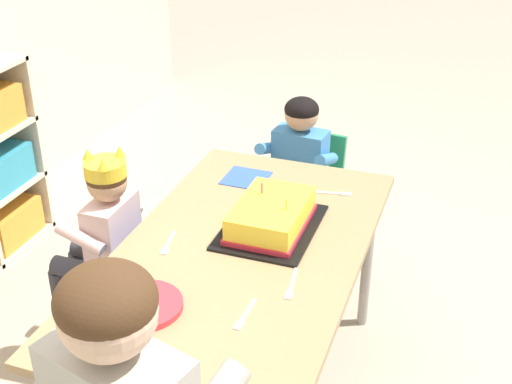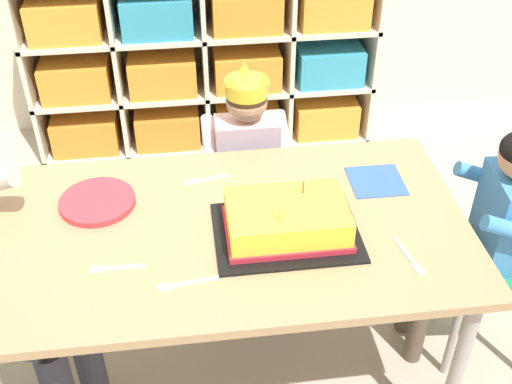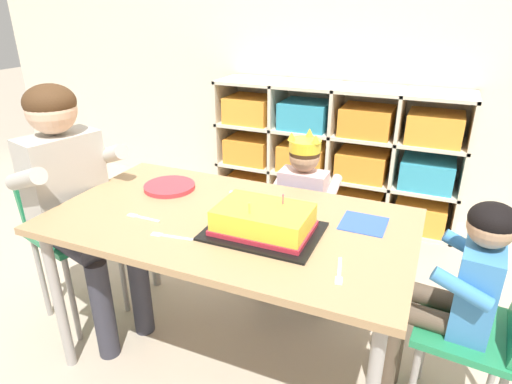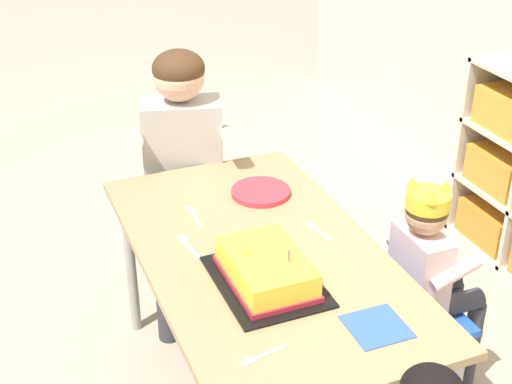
{
  "view_description": "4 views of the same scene",
  "coord_description": "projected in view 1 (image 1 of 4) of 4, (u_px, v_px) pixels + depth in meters",
  "views": [
    {
      "loc": [
        -1.6,
        -0.62,
        1.76
      ],
      "look_at": [
        0.06,
        -0.03,
        0.81
      ],
      "focal_mm": 48.24,
      "sensor_mm": 36.0,
      "label": 1
    },
    {
      "loc": [
        -0.09,
        -1.28,
        1.72
      ],
      "look_at": [
        0.07,
        -0.04,
        0.77
      ],
      "focal_mm": 44.82,
      "sensor_mm": 36.0,
      "label": 2
    },
    {
      "loc": [
        0.63,
        -1.23,
        1.34
      ],
      "look_at": [
        0.1,
        0.02,
        0.74
      ],
      "focal_mm": 30.73,
      "sensor_mm": 36.0,
      "label": 3
    },
    {
      "loc": [
        1.74,
        -0.73,
        1.87
      ],
      "look_at": [
        0.01,
        -0.02,
        0.85
      ],
      "focal_mm": 51.73,
      "sensor_mm": 36.0,
      "label": 4
    }
  ],
  "objects": [
    {
      "name": "activity_table",
      "position": [
        240.0,
        266.0,
        2.07
      ],
      "size": [
        1.27,
        0.71,
        0.63
      ],
      "color": "#A37F56",
      "rests_on": "ground"
    },
    {
      "name": "classroom_chair_blue",
      "position": [
        132.0,
        272.0,
        2.39
      ],
      "size": [
        0.37,
        0.3,
        0.61
      ],
      "rotation": [
        0.0,
        0.0,
        3.14
      ],
      "color": "#1E4CA8",
      "rests_on": "ground"
    },
    {
      "name": "child_with_crown",
      "position": [
        102.0,
        233.0,
        2.35
      ],
      "size": [
        0.3,
        0.31,
        0.83
      ],
      "rotation": [
        0.0,
        0.0,
        3.14
      ],
      "color": "beige",
      "rests_on": "ground"
    },
    {
      "name": "classroom_chair_guest_side",
      "position": [
        303.0,
        191.0,
        2.88
      ],
      "size": [
        0.34,
        0.34,
        0.62
      ],
      "rotation": [
        0.0,
        0.0,
        -1.66
      ],
      "color": "#238451",
      "rests_on": "ground"
    },
    {
      "name": "guest_at_table_side",
      "position": [
        295.0,
        172.0,
        2.74
      ],
      "size": [
        0.31,
        0.31,
        0.82
      ],
      "rotation": [
        0.0,
        0.0,
        -1.66
      ],
      "color": "#3D7FBC",
      "rests_on": "ground"
    },
    {
      "name": "birthday_cake_on_tray",
      "position": [
        271.0,
        217.0,
        2.13
      ],
      "size": [
        0.37,
        0.28,
        0.13
      ],
      "color": "black",
      "rests_on": "activity_table"
    },
    {
      "name": "paper_plate_stack",
      "position": [
        144.0,
        305.0,
        1.79
      ],
      "size": [
        0.21,
        0.21,
        0.02
      ],
      "primitive_type": "cylinder",
      "color": "#DB333D",
      "rests_on": "activity_table"
    },
    {
      "name": "paper_napkin_square",
      "position": [
        246.0,
        178.0,
        2.45
      ],
      "size": [
        0.15,
        0.15,
        0.0
      ],
      "primitive_type": "cube",
      "rotation": [
        0.0,
        0.0,
        -0.01
      ],
      "color": "#3356B7",
      "rests_on": "activity_table"
    },
    {
      "name": "fork_near_cake_tray",
      "position": [
        334.0,
        193.0,
        2.35
      ],
      "size": [
        0.04,
        0.14,
        0.0
      ],
      "rotation": [
        0.0,
        0.0,
        1.77
      ],
      "color": "white",
      "rests_on": "activity_table"
    },
    {
      "name": "fork_beside_plate_stack",
      "position": [
        168.0,
        245.0,
        2.06
      ],
      "size": [
        0.13,
        0.04,
        0.0
      ],
      "rotation": [
        0.0,
        0.0,
        0.18
      ],
      "color": "white",
      "rests_on": "activity_table"
    },
    {
      "name": "fork_scattered_mid_table",
      "position": [
        291.0,
        285.0,
        1.88
      ],
      "size": [
        0.15,
        0.03,
        0.0
      ],
      "rotation": [
        0.0,
        0.0,
        0.13
      ],
      "color": "white",
      "rests_on": "activity_table"
    },
    {
      "name": "fork_near_child_seat",
      "position": [
        244.0,
        316.0,
        1.77
      ],
      "size": [
        0.13,
        0.02,
        0.0
      ],
      "rotation": [
        0.0,
        0.0,
        6.27
      ],
      "color": "white",
      "rests_on": "activity_table"
    }
  ]
}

